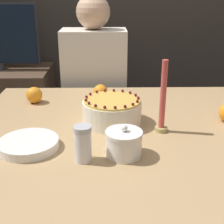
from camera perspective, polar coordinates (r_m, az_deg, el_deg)
The scene contains 10 objects.
dining_table at distance 1.33m, azimuth 4.25°, elevation -6.83°, with size 1.40×1.14×0.73m.
cake at distance 1.32m, azimuth 0.00°, elevation 0.16°, with size 0.25×0.25×0.12m.
sugar_bowl at distance 1.07m, azimuth 2.18°, elevation -5.74°, with size 0.13×0.13×0.12m.
sugar_shaker at distance 1.04m, azimuth -5.36°, elevation -5.72°, with size 0.06×0.06×0.13m.
plate_stack at distance 1.17m, azimuth -15.00°, elevation -5.70°, with size 0.22×0.22×0.03m.
candle at distance 1.24m, azimuth 9.25°, elevation 1.58°, with size 0.05×0.05×0.29m.
orange_fruit_1 at distance 1.61m, azimuth -14.04°, elevation 3.03°, with size 0.08×0.08×0.08m.
orange_fruit_2 at distance 1.62m, azimuth -2.11°, elevation 3.72°, with size 0.08×0.08×0.08m.
person_man_blue_shirt at distance 2.07m, azimuth -3.10°, elevation 1.06°, with size 0.40×0.34×1.24m.
side_cabinet at distance 2.58m, azimuth -19.06°, elevation -0.35°, with size 0.75×0.50×0.71m.
Camera 1 is at (-0.12, -1.17, 1.27)m, focal length 50.00 mm.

